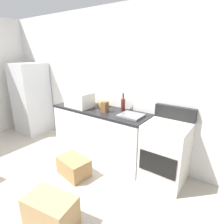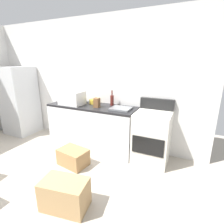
# 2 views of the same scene
# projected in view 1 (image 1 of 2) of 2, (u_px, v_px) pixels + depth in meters

# --- Properties ---
(ground_plane) EXTENTS (6.00, 6.00, 0.00)m
(ground_plane) POSITION_uv_depth(u_px,v_px,m) (35.00, 183.00, 2.80)
(ground_plane) COLOR #B2A899
(wall_back) EXTENTS (5.00, 0.10, 2.60)m
(wall_back) POSITION_uv_depth(u_px,v_px,m) (99.00, 82.00, 3.60)
(wall_back) COLOR silver
(wall_back) RESTS_ON ground_plane
(kitchen_counter) EXTENTS (1.80, 0.60, 0.90)m
(kitchen_counter) POSITION_uv_depth(u_px,v_px,m) (101.00, 133.00, 3.43)
(kitchen_counter) COLOR silver
(kitchen_counter) RESTS_ON ground_plane
(refrigerator) EXTENTS (0.68, 0.66, 1.63)m
(refrigerator) POSITION_uv_depth(u_px,v_px,m) (31.00, 98.00, 4.41)
(refrigerator) COLOR silver
(refrigerator) RESTS_ON ground_plane
(stove_oven) EXTENTS (0.60, 0.61, 1.10)m
(stove_oven) POSITION_uv_depth(u_px,v_px,m) (166.00, 152.00, 2.75)
(stove_oven) COLOR silver
(stove_oven) RESTS_ON ground_plane
(microwave) EXTENTS (0.46, 0.34, 0.27)m
(microwave) POSITION_uv_depth(u_px,v_px,m) (79.00, 100.00, 3.40)
(microwave) COLOR white
(microwave) RESTS_ON kitchen_counter
(sink_basin) EXTENTS (0.36, 0.32, 0.03)m
(sink_basin) POSITION_uv_depth(u_px,v_px,m) (131.00, 116.00, 2.93)
(sink_basin) COLOR slate
(sink_basin) RESTS_ON kitchen_counter
(wine_bottle) EXTENTS (0.07, 0.07, 0.30)m
(wine_bottle) POSITION_uv_depth(u_px,v_px,m) (123.00, 104.00, 3.20)
(wine_bottle) COLOR #591E19
(wine_bottle) RESTS_ON kitchen_counter
(coffee_mug) EXTENTS (0.08, 0.08, 0.10)m
(coffee_mug) POSITION_uv_depth(u_px,v_px,m) (73.00, 100.00, 3.76)
(coffee_mug) COLOR #2659A5
(coffee_mug) RESTS_ON kitchen_counter
(knife_block) EXTENTS (0.10, 0.10, 0.18)m
(knife_block) POSITION_uv_depth(u_px,v_px,m) (105.00, 107.00, 3.12)
(knife_block) COLOR brown
(knife_block) RESTS_ON kitchen_counter
(mixing_bowl) EXTENTS (0.19, 0.19, 0.09)m
(mixing_bowl) POSITION_uv_depth(u_px,v_px,m) (104.00, 105.00, 3.42)
(mixing_bowl) COLOR gold
(mixing_bowl) RESTS_ON kitchen_counter
(cardboard_box_medium) EXTENTS (0.61, 0.42, 0.37)m
(cardboard_box_medium) POSITION_uv_depth(u_px,v_px,m) (51.00, 212.00, 2.06)
(cardboard_box_medium) COLOR tan
(cardboard_box_medium) RESTS_ON ground_plane
(cardboard_box_small) EXTENTS (0.54, 0.41, 0.29)m
(cardboard_box_small) POSITION_uv_depth(u_px,v_px,m) (74.00, 166.00, 2.95)
(cardboard_box_small) COLOR #A37A4C
(cardboard_box_small) RESTS_ON ground_plane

